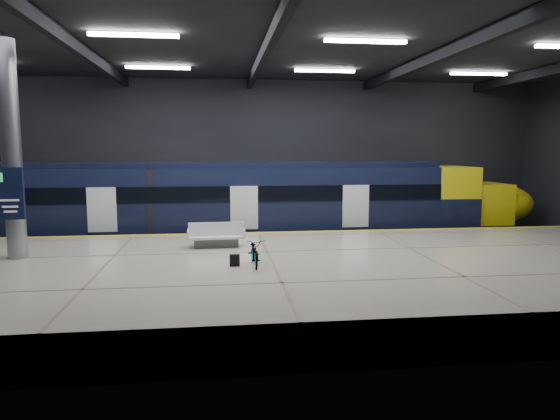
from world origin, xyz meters
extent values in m
plane|color=black|center=(0.00, 0.00, 0.00)|extent=(30.00, 30.00, 0.00)
cube|color=black|center=(0.00, 8.00, 4.00)|extent=(30.00, 0.10, 8.00)
cube|color=black|center=(0.00, -8.00, 4.00)|extent=(30.00, 0.10, 8.00)
cube|color=black|center=(0.00, 0.00, 8.00)|extent=(30.00, 16.00, 0.10)
cube|color=black|center=(-6.00, 0.00, 7.75)|extent=(0.25, 16.00, 0.40)
cube|color=black|center=(0.00, 0.00, 7.75)|extent=(0.25, 16.00, 0.40)
cube|color=black|center=(6.00, 0.00, 7.75)|extent=(0.25, 16.00, 0.40)
cube|color=white|center=(-4.00, -2.00, 7.88)|extent=(2.60, 0.18, 0.10)
cube|color=white|center=(3.00, -2.00, 7.88)|extent=(2.60, 0.18, 0.10)
cube|color=white|center=(-4.00, 4.00, 7.88)|extent=(2.60, 0.18, 0.10)
cube|color=white|center=(3.00, 4.00, 7.88)|extent=(2.60, 0.18, 0.10)
cube|color=white|center=(10.00, 4.00, 7.88)|extent=(2.60, 0.18, 0.10)
cube|color=beige|center=(0.00, -2.50, 0.55)|extent=(30.00, 11.00, 1.10)
cube|color=gold|center=(0.00, 2.75, 1.11)|extent=(30.00, 0.40, 0.01)
cube|color=gray|center=(0.00, 4.78, 0.08)|extent=(30.00, 0.08, 0.16)
cube|color=gray|center=(0.00, 6.22, 0.08)|extent=(30.00, 0.08, 0.16)
cube|color=black|center=(-3.50, 5.50, 0.55)|extent=(24.00, 2.58, 0.80)
cube|color=black|center=(-3.50, 5.50, 2.33)|extent=(24.00, 2.80, 2.75)
cube|color=black|center=(-3.50, 5.50, 3.82)|extent=(24.00, 2.30, 0.24)
cube|color=black|center=(-3.50, 4.09, 2.60)|extent=(24.00, 0.04, 0.70)
cube|color=white|center=(-0.50, 4.08, 2.00)|extent=(1.20, 0.05, 1.90)
cube|color=yellow|center=(9.50, 5.50, 2.33)|extent=(2.00, 2.80, 2.75)
ellipsoid|color=yellow|center=(12.10, 5.50, 1.85)|extent=(3.60, 2.52, 1.90)
cube|color=black|center=(9.80, 5.50, 2.50)|extent=(1.60, 2.38, 0.80)
cube|color=#595B60|center=(-1.71, -0.01, 1.25)|extent=(1.57, 0.53, 0.29)
cube|color=white|center=(-1.71, -0.01, 1.47)|extent=(1.97, 0.88, 0.08)
cube|color=white|center=(-1.71, -0.01, 1.74)|extent=(1.95, 0.13, 0.49)
cube|color=white|center=(-2.68, -0.03, 1.59)|extent=(0.08, 0.83, 0.29)
cube|color=white|center=(-0.74, 0.02, 1.59)|extent=(0.08, 0.83, 0.29)
imported|color=#99999E|center=(-0.56, -2.97, 1.52)|extent=(0.59, 1.60, 0.84)
cube|color=black|center=(-1.16, -2.97, 1.28)|extent=(0.30, 0.19, 0.35)
cylinder|color=#9EA0A5|center=(-8.00, -1.00, 4.55)|extent=(0.60, 0.60, 6.90)
cube|color=black|center=(-8.00, -1.42, 3.20)|extent=(0.90, 0.12, 1.60)
camera|label=1|loc=(-1.61, -17.54, 4.57)|focal=32.00mm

